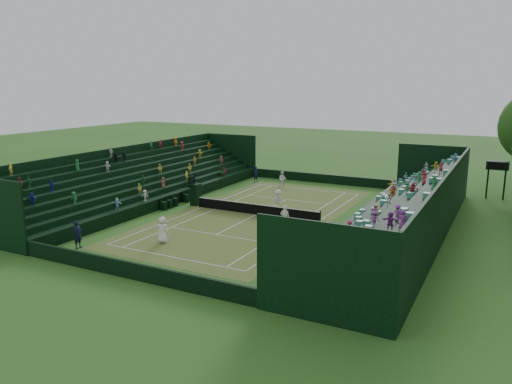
% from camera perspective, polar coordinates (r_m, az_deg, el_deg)
% --- Properties ---
extents(ground, '(160.00, 160.00, 0.00)m').
position_cam_1_polar(ground, '(42.48, 0.00, -2.64)').
color(ground, '#2A601E').
rests_on(ground, ground).
extents(court_surface, '(12.97, 26.77, 0.01)m').
position_cam_1_polar(court_surface, '(42.48, 0.00, -2.63)').
color(court_surface, '#3A7125').
rests_on(court_surface, ground).
extents(perimeter_wall_north, '(17.17, 0.20, 1.00)m').
position_cam_1_polar(perimeter_wall_north, '(56.60, 7.43, 1.56)').
color(perimeter_wall_north, black).
rests_on(perimeter_wall_north, ground).
extents(perimeter_wall_south, '(17.17, 0.20, 1.00)m').
position_cam_1_polar(perimeter_wall_south, '(29.81, -14.37, -8.62)').
color(perimeter_wall_south, black).
rests_on(perimeter_wall_south, ground).
extents(perimeter_wall_east, '(0.20, 31.77, 1.00)m').
position_cam_1_polar(perimeter_wall_east, '(39.31, 11.07, -3.35)').
color(perimeter_wall_east, black).
rests_on(perimeter_wall_east, ground).
extents(perimeter_wall_west, '(0.20, 31.77, 1.00)m').
position_cam_1_polar(perimeter_wall_west, '(46.76, -9.27, -0.78)').
color(perimeter_wall_west, black).
rests_on(perimeter_wall_west, ground).
extents(north_grandstand, '(6.60, 32.00, 4.90)m').
position_cam_1_polar(north_grandstand, '(38.14, 17.16, -2.53)').
color(north_grandstand, black).
rests_on(north_grandstand, ground).
extents(south_grandstand, '(6.60, 32.00, 4.90)m').
position_cam_1_polar(south_grandstand, '(49.11, -13.23, 0.93)').
color(south_grandstand, black).
rests_on(south_grandstand, ground).
extents(tennis_net, '(11.67, 0.10, 1.06)m').
position_cam_1_polar(tennis_net, '(42.35, 0.00, -1.95)').
color(tennis_net, black).
rests_on(tennis_net, ground).
extents(scoreboard_tower, '(2.00, 1.00, 3.70)m').
position_cam_1_polar(scoreboard_tower, '(53.02, 25.89, 2.59)').
color(scoreboard_tower, black).
rests_on(scoreboard_tower, ground).
extents(umpire_chair, '(0.95, 0.95, 3.00)m').
position_cam_1_polar(umpire_chair, '(45.93, -6.97, 0.06)').
color(umpire_chair, black).
rests_on(umpire_chair, ground).
extents(courtside_chairs, '(0.50, 5.47, 1.08)m').
position_cam_1_polar(courtside_chairs, '(46.72, -8.64, -0.88)').
color(courtside_chairs, black).
rests_on(courtside_chairs, ground).
extents(player_near_west, '(0.96, 0.65, 1.88)m').
position_cam_1_polar(player_near_west, '(35.54, -10.62, -4.27)').
color(player_near_west, white).
rests_on(player_near_west, ground).
extents(player_near_east, '(0.79, 0.59, 1.95)m').
position_cam_1_polar(player_near_east, '(37.92, 3.32, -2.97)').
color(player_near_east, white).
rests_on(player_near_east, ground).
extents(player_far_west, '(0.96, 0.83, 1.69)m').
position_cam_1_polar(player_far_west, '(53.91, 3.04, 1.48)').
color(player_far_west, white).
rests_on(player_far_west, ground).
extents(player_far_east, '(1.30, 1.21, 1.76)m').
position_cam_1_polar(player_far_east, '(44.29, 2.53, -0.86)').
color(player_far_east, white).
rests_on(player_far_east, ground).
extents(line_judge_north, '(0.62, 0.75, 1.78)m').
position_cam_1_polar(line_judge_north, '(56.71, -0.00, 2.08)').
color(line_judge_north, black).
rests_on(line_judge_north, ground).
extents(line_judge_south, '(0.54, 0.75, 1.93)m').
position_cam_1_polar(line_judge_south, '(35.91, -19.69, -4.59)').
color(line_judge_south, black).
rests_on(line_judge_south, ground).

